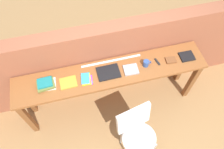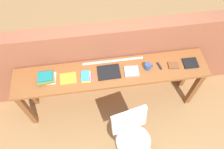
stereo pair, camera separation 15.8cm
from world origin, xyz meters
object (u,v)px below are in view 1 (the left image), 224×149
at_px(mug, 146,63).
at_px(multitool_folded, 157,62).
at_px(book_stack_leftmost, 46,84).
at_px(book_repair_rightmost, 187,56).
at_px(pamphlet_pile_colourful, 86,79).
at_px(leather_journal_brown, 171,60).
at_px(book_open_centre, 108,72).
at_px(magazine_cycling, 68,83).
at_px(chair_white_moulded, 137,132).

distance_m(mug, multitool_folded, 0.17).
bearing_deg(book_stack_leftmost, book_repair_rightmost, -0.46).
distance_m(pamphlet_pile_colourful, mug, 0.79).
relative_size(multitool_folded, leather_journal_brown, 0.85).
relative_size(book_stack_leftmost, multitool_folded, 2.13).
distance_m(book_stack_leftmost, pamphlet_pile_colourful, 0.49).
xyz_separation_m(book_open_centre, book_repair_rightmost, (1.07, -0.01, 0.00)).
relative_size(magazine_cycling, book_open_centre, 0.72).
bearing_deg(book_repair_rightmost, mug, -179.18).
bearing_deg(book_repair_rightmost, multitool_folded, 179.31).
bearing_deg(magazine_cycling, chair_white_moulded, -45.87).
height_order(pamphlet_pile_colourful, mug, mug).
height_order(chair_white_moulded, magazine_cycling, magazine_cycling).
height_order(pamphlet_pile_colourful, multitool_folded, multitool_folded).
xyz_separation_m(magazine_cycling, book_open_centre, (0.51, 0.02, 0.00)).
bearing_deg(book_stack_leftmost, mug, -0.53).
xyz_separation_m(chair_white_moulded, magazine_cycling, (-0.70, 0.69, 0.36)).
xyz_separation_m(book_stack_leftmost, magazine_cycling, (0.27, -0.03, -0.03)).
xyz_separation_m(pamphlet_pile_colourful, mug, (0.79, 0.02, 0.04)).
height_order(multitool_folded, book_repair_rightmost, book_repair_rightmost).
relative_size(leather_journal_brown, book_repair_rightmost, 0.70).
bearing_deg(chair_white_moulded, magazine_cycling, 135.50).
bearing_deg(leather_journal_brown, magazine_cycling, -173.98).
bearing_deg(multitool_folded, book_stack_leftmost, 179.93).
distance_m(magazine_cycling, leather_journal_brown, 1.35).
distance_m(pamphlet_pile_colourful, book_repair_rightmost, 1.36).
height_order(pamphlet_pile_colourful, book_open_centre, book_open_centre).
relative_size(magazine_cycling, mug, 1.87).
distance_m(book_stack_leftmost, multitool_folded, 1.44).
xyz_separation_m(book_stack_leftmost, book_repair_rightmost, (1.85, -0.01, -0.02)).
xyz_separation_m(pamphlet_pile_colourful, book_open_centre, (0.29, 0.03, 0.00)).
bearing_deg(multitool_folded, leather_journal_brown, -6.18).
xyz_separation_m(multitool_folded, leather_journal_brown, (0.18, -0.02, 0.00)).
bearing_deg(book_open_centre, magazine_cycling, -178.11).
bearing_deg(magazine_cycling, multitool_folded, -0.06).
xyz_separation_m(chair_white_moulded, multitool_folded, (0.47, 0.72, 0.36)).
distance_m(book_open_centre, multitool_folded, 0.66).
bearing_deg(magazine_cycling, mug, -0.41).
distance_m(magazine_cycling, multitool_folded, 1.17).
bearing_deg(book_repair_rightmost, leather_journal_brown, -177.26).
height_order(magazine_cycling, leather_journal_brown, leather_journal_brown).
distance_m(magazine_cycling, pamphlet_pile_colourful, 0.22).
xyz_separation_m(book_stack_leftmost, pamphlet_pile_colourful, (0.49, -0.03, -0.03)).
height_order(multitool_folded, leather_journal_brown, leather_journal_brown).
distance_m(chair_white_moulded, book_stack_leftmost, 1.27).
distance_m(leather_journal_brown, book_repair_rightmost, 0.23).
relative_size(magazine_cycling, multitool_folded, 1.87).
bearing_deg(book_repair_rightmost, pamphlet_pile_colourful, -178.11).
xyz_separation_m(pamphlet_pile_colourful, multitool_folded, (0.95, 0.03, 0.00)).
xyz_separation_m(multitool_folded, book_repair_rightmost, (0.41, -0.01, 0.00)).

